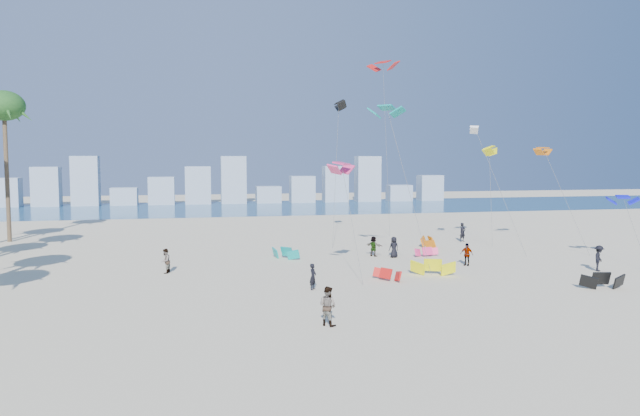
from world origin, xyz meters
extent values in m
plane|color=beige|center=(0.00, 0.00, 0.00)|extent=(220.00, 220.00, 0.00)
plane|color=navy|center=(0.00, 72.00, 0.01)|extent=(220.00, 220.00, 0.00)
imported|color=black|center=(1.35, 10.33, 0.80)|extent=(0.63, 0.70, 1.60)
imported|color=gray|center=(0.49, 2.52, 0.95)|extent=(1.15, 1.16, 1.89)
imported|color=black|center=(10.06, 20.52, 0.85)|extent=(0.92, 0.69, 1.69)
imported|color=gray|center=(14.17, 15.95, 0.84)|extent=(0.96, 1.01, 1.69)
imported|color=black|center=(22.34, 11.94, 0.92)|extent=(1.34, 1.30, 1.84)
imported|color=gray|center=(8.65, 21.51, 0.82)|extent=(1.33, 1.49, 1.64)
imported|color=black|center=(19.56, 27.94, 0.91)|extent=(0.76, 0.62, 1.82)
imported|color=gray|center=(-7.66, 17.55, 0.86)|extent=(0.87, 0.99, 1.72)
cylinder|color=#595959|center=(4.31, 12.24, 3.82)|extent=(0.79, 2.66, 7.65)
cylinder|color=#595959|center=(9.31, 15.40, 5.86)|extent=(1.82, 4.68, 11.73)
cylinder|color=#595959|center=(25.65, 20.87, 4.46)|extent=(1.07, 5.60, 8.94)
cylinder|color=#595959|center=(7.01, 27.91, 6.58)|extent=(1.36, 3.13, 13.17)
cylinder|color=#595959|center=(19.38, 20.74, 5.35)|extent=(2.83, 4.18, 10.71)
cylinder|color=#595959|center=(26.24, 13.15, 2.50)|extent=(1.55, 4.81, 5.02)
cylinder|color=#595959|center=(14.00, 34.51, 9.00)|extent=(0.20, 2.29, 18.00)
cylinder|color=#595959|center=(21.11, 25.47, 4.49)|extent=(0.62, 2.17, 8.99)
cylinder|color=brown|center=(-22.99, 37.00, 6.47)|extent=(0.40, 0.40, 12.94)
ellipsoid|color=#1B4E1D|center=(-22.99, 37.00, 12.94)|extent=(3.80, 3.80, 2.85)
cube|color=#9EADBF|center=(-35.80, 82.00, 2.40)|extent=(4.40, 3.00, 4.80)
cube|color=#9EADBF|center=(-29.60, 82.00, 3.30)|extent=(4.40, 3.00, 6.60)
cube|color=#9EADBF|center=(-23.40, 82.00, 4.20)|extent=(4.40, 3.00, 8.40)
cube|color=#9EADBF|center=(-17.20, 82.00, 1.50)|extent=(4.40, 3.00, 3.00)
cube|color=#9EADBF|center=(-11.00, 82.00, 2.40)|extent=(4.40, 3.00, 4.80)
cube|color=#9EADBF|center=(-4.80, 82.00, 3.30)|extent=(4.40, 3.00, 6.60)
cube|color=#9EADBF|center=(1.40, 82.00, 4.20)|extent=(4.40, 3.00, 8.40)
cube|color=#9EADBF|center=(7.60, 82.00, 1.50)|extent=(4.40, 3.00, 3.00)
cube|color=#9EADBF|center=(13.80, 82.00, 2.40)|extent=(4.40, 3.00, 4.80)
cube|color=#9EADBF|center=(20.00, 82.00, 3.30)|extent=(4.40, 3.00, 6.60)
cube|color=#9EADBF|center=(26.20, 82.00, 4.20)|extent=(4.40, 3.00, 8.40)
cube|color=#9EADBF|center=(32.40, 82.00, 1.50)|extent=(4.40, 3.00, 3.00)
cube|color=#9EADBF|center=(38.60, 82.00, 2.40)|extent=(4.40, 3.00, 4.80)
camera|label=1|loc=(-5.72, -24.74, 7.95)|focal=33.49mm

